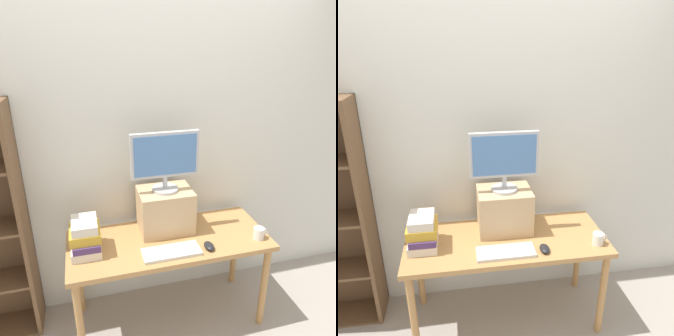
{
  "view_description": "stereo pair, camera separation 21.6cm",
  "coord_description": "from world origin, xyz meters",
  "views": [
    {
      "loc": [
        -0.52,
        -1.88,
        2.03
      ],
      "look_at": [
        0.01,
        0.05,
        1.23
      ],
      "focal_mm": 35.0,
      "sensor_mm": 36.0,
      "label": 1
    },
    {
      "loc": [
        -0.31,
        -1.93,
        2.03
      ],
      "look_at": [
        0.01,
        0.05,
        1.23
      ],
      "focal_mm": 35.0,
      "sensor_mm": 36.0,
      "label": 2
    }
  ],
  "objects": [
    {
      "name": "ground_plane",
      "position": [
        0.0,
        0.0,
        0.0
      ],
      "size": [
        12.0,
        12.0,
        0.0
      ],
      "primitive_type": "plane",
      "color": "#9E9389"
    },
    {
      "name": "back_wall",
      "position": [
        0.0,
        0.39,
        1.3
      ],
      "size": [
        7.0,
        0.08,
        2.6
      ],
      "color": "silver",
      "rests_on": "ground_plane"
    },
    {
      "name": "desk",
      "position": [
        0.0,
        0.0,
        0.63
      ],
      "size": [
        1.4,
        0.58,
        0.71
      ],
      "color": "#B7844C",
      "rests_on": "ground_plane"
    },
    {
      "name": "riser_box",
      "position": [
        0.01,
        0.13,
        0.87
      ],
      "size": [
        0.38,
        0.29,
        0.32
      ],
      "color": "tan",
      "rests_on": "desk"
    },
    {
      "name": "computer_monitor",
      "position": [
        0.01,
        0.13,
        1.27
      ],
      "size": [
        0.47,
        0.18,
        0.42
      ],
      "color": "#B7B7BA",
      "rests_on": "riser_box"
    },
    {
      "name": "keyboard",
      "position": [
        -0.03,
        -0.17,
        0.73
      ],
      "size": [
        0.38,
        0.15,
        0.02
      ],
      "color": "silver",
      "rests_on": "desk"
    },
    {
      "name": "computer_mouse",
      "position": [
        0.23,
        -0.18,
        0.73
      ],
      "size": [
        0.06,
        0.1,
        0.04
      ],
      "color": "black",
      "rests_on": "desk"
    },
    {
      "name": "book_stack",
      "position": [
        -0.56,
        0.0,
        0.82
      ],
      "size": [
        0.19,
        0.26,
        0.23
      ],
      "color": "silver",
      "rests_on": "desk"
    },
    {
      "name": "coffee_mug",
      "position": [
        0.61,
        -0.17,
        0.76
      ],
      "size": [
        0.1,
        0.08,
        0.08
      ],
      "color": "white",
      "rests_on": "desk"
    }
  ]
}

